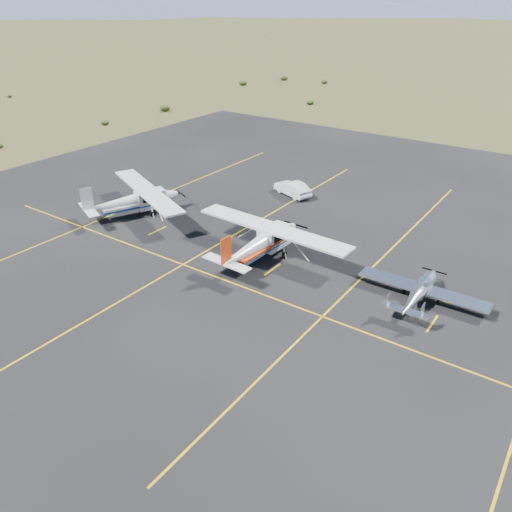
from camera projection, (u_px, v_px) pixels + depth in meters
ground at (393, 284)px, 32.54m from camera, size 1600.00×1600.00×0.00m
apron at (301, 255)px, 36.10m from camera, size 72.00×72.00×0.02m
aircraft_low_wing at (420, 291)px, 30.20m from camera, size 5.74×8.03×1.75m
aircraft_cessna at (262, 242)px, 34.88m from camera, size 7.43×12.41×3.14m
aircraft_plain at (134, 200)px, 41.93m from camera, size 8.94×11.92×3.12m
sedan at (292, 188)px, 46.46m from camera, size 2.73×4.31×1.34m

